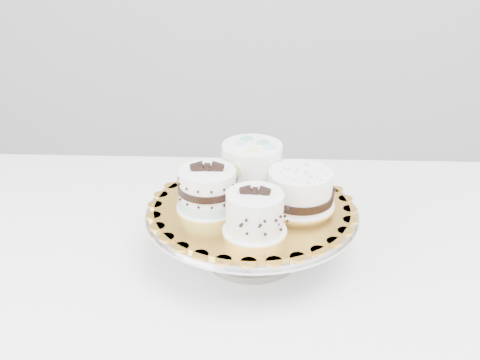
{
  "coord_description": "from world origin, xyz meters",
  "views": [
    {
      "loc": [
        0.11,
        -0.62,
        1.34
      ],
      "look_at": [
        0.07,
        0.25,
        0.91
      ],
      "focal_mm": 45.0,
      "sensor_mm": 36.0,
      "label": 1
    }
  ],
  "objects_px": {
    "cake_board": "(252,207)",
    "cake_banded": "(208,191)",
    "cake_swirl": "(255,214)",
    "table": "(259,293)",
    "cake_stand": "(252,224)",
    "cake_ribbon": "(301,190)",
    "cake_dots": "(252,165)"
  },
  "relations": [
    {
      "from": "cake_dots",
      "to": "cake_stand",
      "type": "bearing_deg",
      "value": -65.57
    },
    {
      "from": "cake_banded",
      "to": "cake_ribbon",
      "type": "bearing_deg",
      "value": 4.46
    },
    {
      "from": "cake_board",
      "to": "cake_swirl",
      "type": "bearing_deg",
      "value": -85.29
    },
    {
      "from": "cake_stand",
      "to": "cake_dots",
      "type": "height_order",
      "value": "cake_dots"
    },
    {
      "from": "cake_dots",
      "to": "cake_swirl",
      "type": "bearing_deg",
      "value": -64.18
    },
    {
      "from": "cake_stand",
      "to": "table",
      "type": "bearing_deg",
      "value": -40.0
    },
    {
      "from": "cake_board",
      "to": "cake_banded",
      "type": "relative_size",
      "value": 3.11
    },
    {
      "from": "cake_swirl",
      "to": "table",
      "type": "bearing_deg",
      "value": 88.11
    },
    {
      "from": "cake_board",
      "to": "cake_banded",
      "type": "bearing_deg",
      "value": -174.19
    },
    {
      "from": "cake_stand",
      "to": "cake_dots",
      "type": "xyz_separation_m",
      "value": [
        -0.0,
        0.08,
        0.07
      ]
    },
    {
      "from": "cake_swirl",
      "to": "cake_dots",
      "type": "distance_m",
      "value": 0.16
    },
    {
      "from": "table",
      "to": "cake_swirl",
      "type": "bearing_deg",
      "value": -96.34
    },
    {
      "from": "cake_stand",
      "to": "cake_ribbon",
      "type": "height_order",
      "value": "cake_ribbon"
    },
    {
      "from": "cake_dots",
      "to": "cake_banded",
      "type": "bearing_deg",
      "value": -106.09
    },
    {
      "from": "cake_board",
      "to": "table",
      "type": "bearing_deg",
      "value": -40.0
    },
    {
      "from": "cake_dots",
      "to": "cake_board",
      "type": "bearing_deg",
      "value": -65.57
    },
    {
      "from": "cake_stand",
      "to": "cake_dots",
      "type": "relative_size",
      "value": 2.58
    },
    {
      "from": "cake_swirl",
      "to": "cake_ribbon",
      "type": "height_order",
      "value": "cake_swirl"
    },
    {
      "from": "cake_stand",
      "to": "cake_swirl",
      "type": "height_order",
      "value": "cake_swirl"
    },
    {
      "from": "table",
      "to": "cake_banded",
      "type": "relative_size",
      "value": 12.35
    },
    {
      "from": "cake_swirl",
      "to": "cake_stand",
      "type": "bearing_deg",
      "value": 98.74
    },
    {
      "from": "cake_board",
      "to": "cake_ribbon",
      "type": "relative_size",
      "value": 2.58
    },
    {
      "from": "table",
      "to": "cake_stand",
      "type": "bearing_deg",
      "value": 139.6
    },
    {
      "from": "table",
      "to": "cake_ribbon",
      "type": "xyz_separation_m",
      "value": [
        0.07,
        0.02,
        0.2
      ]
    },
    {
      "from": "cake_ribbon",
      "to": "cake_swirl",
      "type": "bearing_deg",
      "value": -118.93
    },
    {
      "from": "table",
      "to": "cake_banded",
      "type": "xyz_separation_m",
      "value": [
        -0.09,
        0.0,
        0.2
      ]
    },
    {
      "from": "cake_banded",
      "to": "cake_ribbon",
      "type": "relative_size",
      "value": 0.83
    },
    {
      "from": "table",
      "to": "cake_dots",
      "type": "relative_size",
      "value": 9.4
    },
    {
      "from": "cake_board",
      "to": "cake_banded",
      "type": "height_order",
      "value": "cake_banded"
    },
    {
      "from": "cake_stand",
      "to": "cake_swirl",
      "type": "distance_m",
      "value": 0.1
    },
    {
      "from": "cake_board",
      "to": "cake_dots",
      "type": "xyz_separation_m",
      "value": [
        -0.0,
        0.08,
        0.04
      ]
    },
    {
      "from": "cake_stand",
      "to": "cake_swirl",
      "type": "xyz_separation_m",
      "value": [
        0.01,
        -0.08,
        0.07
      ]
    }
  ]
}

